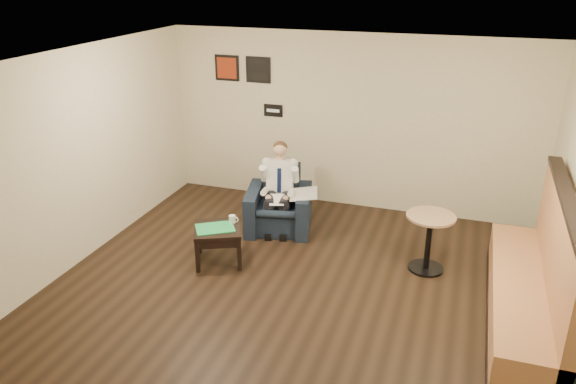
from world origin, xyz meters
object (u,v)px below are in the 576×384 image
(cafe_table, at_px, (428,243))
(coffee_mug, at_px, (232,219))
(seated_man, at_px, (278,193))
(banquette, at_px, (529,262))
(side_table, at_px, (218,244))
(armchair, at_px, (279,200))
(smartphone, at_px, (222,221))
(green_folder, at_px, (215,228))

(cafe_table, bearing_deg, coffee_mug, -169.86)
(seated_man, distance_m, banquette, 3.58)
(side_table, distance_m, cafe_table, 2.77)
(armchair, bearing_deg, side_table, -122.46)
(cafe_table, bearing_deg, seated_man, 168.87)
(coffee_mug, relative_size, smartphone, 0.68)
(armchair, height_order, cafe_table, armchair)
(coffee_mug, relative_size, cafe_table, 0.13)
(banquette, bearing_deg, smartphone, 174.98)
(armchair, bearing_deg, cafe_table, -26.70)
(side_table, height_order, banquette, banquette)
(side_table, relative_size, coffee_mug, 5.79)
(smartphone, bearing_deg, green_folder, -103.96)
(seated_man, distance_m, green_folder, 1.24)
(coffee_mug, xyz_separation_m, banquette, (3.68, -0.36, 0.19))
(seated_man, distance_m, smartphone, 1.04)
(side_table, height_order, cafe_table, cafe_table)
(green_folder, bearing_deg, armchair, 70.09)
(coffee_mug, height_order, smartphone, coffee_mug)
(green_folder, xyz_separation_m, banquette, (3.83, -0.12, 0.24))
(green_folder, xyz_separation_m, cafe_table, (2.71, 0.70, -0.11))
(armchair, distance_m, side_table, 1.31)
(banquette, bearing_deg, seated_man, 159.46)
(green_folder, bearing_deg, smartphone, 90.99)
(smartphone, bearing_deg, coffee_mug, -7.10)
(cafe_table, bearing_deg, side_table, -166.14)
(banquette, bearing_deg, coffee_mug, 174.46)
(armchair, height_order, side_table, armchair)
(armchair, distance_m, banquette, 3.65)
(green_folder, height_order, cafe_table, cafe_table)
(green_folder, bearing_deg, banquette, -1.76)
(smartphone, bearing_deg, banquette, -19.97)
(coffee_mug, bearing_deg, side_table, -121.35)
(green_folder, distance_m, smartphone, 0.22)
(seated_man, relative_size, coffee_mug, 11.84)
(coffee_mug, bearing_deg, cafe_table, 10.14)
(coffee_mug, bearing_deg, smartphone, -172.15)
(armchair, xyz_separation_m, cafe_table, (2.26, -0.55, -0.06))
(smartphone, bearing_deg, cafe_table, -4.94)
(armchair, relative_size, cafe_table, 1.20)
(green_folder, distance_m, coffee_mug, 0.28)
(side_table, xyz_separation_m, green_folder, (-0.02, -0.03, 0.26))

